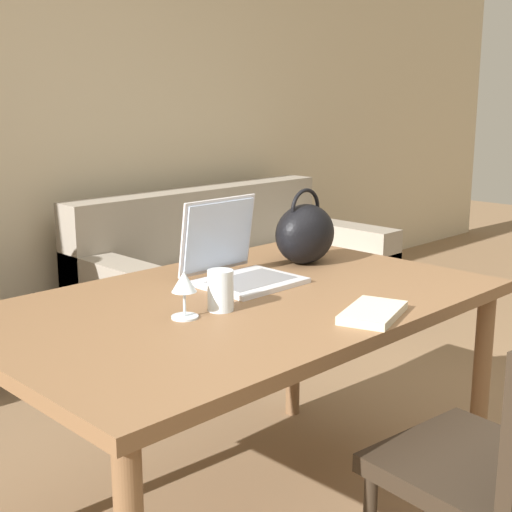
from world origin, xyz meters
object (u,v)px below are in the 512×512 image
wine_glass (184,286)px  couch (237,286)px  drinking_glass (221,290)px  handbag (305,233)px  chair (503,462)px  laptop (235,260)px

wine_glass → couch: bearing=42.7°
drinking_glass → wine_glass: wine_glass is taller
handbag → chair: bearing=-110.9°
chair → drinking_glass: bearing=112.9°
chair → laptop: laptop is taller
laptop → wine_glass: (-0.38, -0.20, 0.02)m
laptop → chair: bearing=-91.5°
chair → laptop: bearing=94.4°
chair → wine_glass: size_ratio=6.47×
laptop → handbag: 0.35m
wine_glass → chair: bearing=-65.8°
chair → handbag: size_ratio=3.12×
laptop → handbag: bearing=-0.4°
chair → drinking_glass: size_ratio=7.28×
couch → handbag: handbag is taller
chair → handbag: 1.11m
laptop → handbag: (0.35, -0.00, 0.04)m
couch → handbag: bearing=-123.7°
chair → couch: chair is taller
laptop → drinking_glass: 0.34m
couch → wine_glass: (-1.54, -1.42, 0.58)m
wine_glass → handbag: bearing=15.1°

